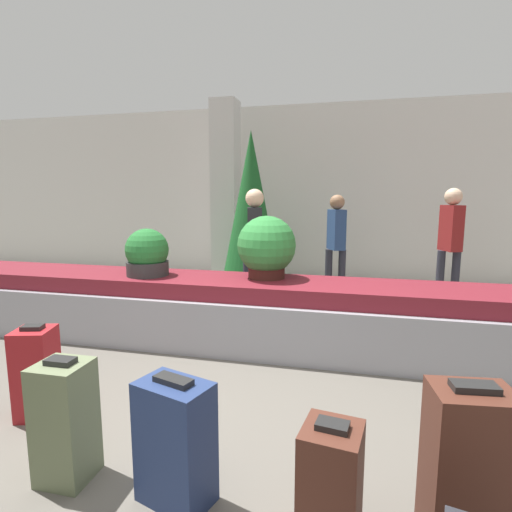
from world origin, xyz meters
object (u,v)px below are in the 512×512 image
at_px(suitcase_4, 331,480).
at_px(traveler_0, 450,237).
at_px(suitcase_0, 65,421).
at_px(pillar, 226,194).
at_px(suitcase_7, 37,373).
at_px(suitcase_3, 468,467).
at_px(suitcase_5, 175,442).
at_px(potted_plant_0, 267,248).
at_px(decorated_tree, 251,210).
at_px(potted_plant_1, 147,254).
at_px(traveler_1, 255,242).
at_px(traveler_2, 336,238).

height_order(suitcase_4, traveler_0, traveler_0).
bearing_deg(suitcase_0, pillar, 96.93).
xyz_separation_m(suitcase_7, traveler_0, (3.48, 3.81, 0.68)).
relative_size(suitcase_3, suitcase_7, 1.14).
xyz_separation_m(pillar, suitcase_5, (1.37, -5.11, -1.28)).
xyz_separation_m(suitcase_3, potted_plant_0, (-1.41, 2.29, 0.66)).
relative_size(suitcase_0, decorated_tree, 0.28).
height_order(suitcase_5, potted_plant_1, potted_plant_1).
bearing_deg(decorated_tree, suitcase_0, -89.75).
relative_size(suitcase_0, suitcase_5, 1.04).
xyz_separation_m(potted_plant_1, traveler_1, (0.96, 1.00, 0.05)).
bearing_deg(traveler_0, traveler_1, 92.18).
xyz_separation_m(suitcase_3, traveler_0, (0.80, 4.25, 0.63)).
bearing_deg(traveler_1, potted_plant_0, -172.38).
height_order(suitcase_5, traveler_0, traveler_0).
bearing_deg(decorated_tree, suitcase_5, -80.87).
relative_size(suitcase_3, traveler_2, 0.48).
xyz_separation_m(suitcase_0, traveler_0, (2.84, 4.31, 0.66)).
xyz_separation_m(potted_plant_1, decorated_tree, (0.65, 2.03, 0.42)).
height_order(suitcase_0, suitcase_5, suitcase_0).
xyz_separation_m(suitcase_5, potted_plant_1, (-1.33, 2.19, 0.61)).
bearing_deg(suitcase_3, potted_plant_0, 114.84).
xyz_separation_m(suitcase_7, potted_plant_0, (1.27, 1.85, 0.70)).
xyz_separation_m(suitcase_0, suitcase_3, (2.03, 0.06, 0.03)).
distance_m(suitcase_5, traveler_0, 4.89).
xyz_separation_m(suitcase_5, traveler_1, (-0.37, 3.19, 0.66)).
bearing_deg(traveler_2, potted_plant_0, 137.38).
xyz_separation_m(suitcase_3, traveler_2, (-0.77, 4.34, 0.57)).
bearing_deg(suitcase_0, potted_plant_0, 74.14).
bearing_deg(traveler_0, traveler_2, 65.05).
bearing_deg(suitcase_7, traveler_1, 54.88).
xyz_separation_m(pillar, suitcase_0, (0.71, -5.10, -1.26)).
xyz_separation_m(traveler_0, decorated_tree, (-2.85, -0.10, 0.36)).
xyz_separation_m(suitcase_4, traveler_0, (1.39, 4.34, 0.74)).
xyz_separation_m(potted_plant_0, decorated_tree, (-0.64, 1.86, 0.33)).
height_order(pillar, suitcase_5, pillar).
height_order(pillar, suitcase_3, pillar).
distance_m(suitcase_7, traveler_0, 5.20).
xyz_separation_m(suitcase_4, traveler_2, (-0.18, 4.43, 0.67)).
distance_m(potted_plant_1, traveler_2, 2.95).
relative_size(potted_plant_1, traveler_1, 0.31).
height_order(suitcase_0, suitcase_3, suitcase_3).
relative_size(potted_plant_1, traveler_0, 0.31).
bearing_deg(suitcase_5, traveler_1, 113.81).
height_order(suitcase_4, decorated_tree, decorated_tree).
bearing_deg(pillar, suitcase_3, -61.45).
bearing_deg(suitcase_4, suitcase_5, -172.31).
bearing_deg(traveler_2, suitcase_5, 146.85).
bearing_deg(decorated_tree, pillar, 127.68).
bearing_deg(pillar, traveler_0, -12.52).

